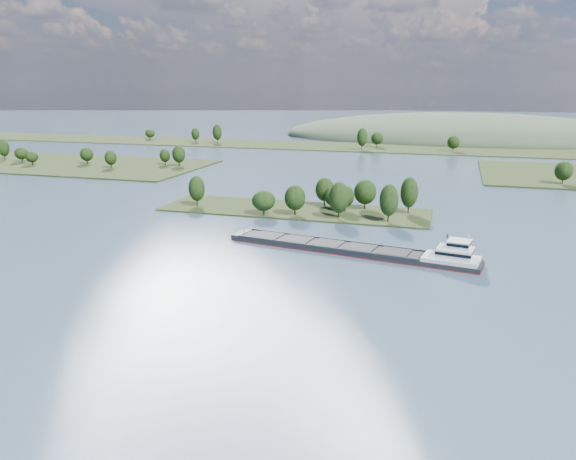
% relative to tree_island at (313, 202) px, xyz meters
% --- Properties ---
extents(ground, '(1800.00, 1800.00, 0.00)m').
position_rel_tree_island_xyz_m(ground, '(-7.35, -58.89, -4.04)').
color(ground, '#3C5067').
rests_on(ground, ground).
extents(tree_island, '(100.00, 30.89, 14.59)m').
position_rel_tree_island_xyz_m(tree_island, '(0.00, 0.00, 0.00)').
color(tree_island, black).
rests_on(tree_island, ground).
extents(back_shoreline, '(900.00, 60.00, 16.64)m').
position_rel_tree_island_xyz_m(back_shoreline, '(1.06, 220.81, -3.30)').
color(back_shoreline, black).
rests_on(back_shoreline, ground).
extents(hill_west, '(320.00, 160.00, 44.00)m').
position_rel_tree_island_xyz_m(hill_west, '(52.65, 321.11, -4.04)').
color(hill_west, '#384832').
rests_on(hill_west, ground).
extents(cargo_barge, '(73.28, 20.63, 9.85)m').
position_rel_tree_island_xyz_m(cargo_barge, '(27.36, -46.51, -2.79)').
color(cargo_barge, black).
rests_on(cargo_barge, ground).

